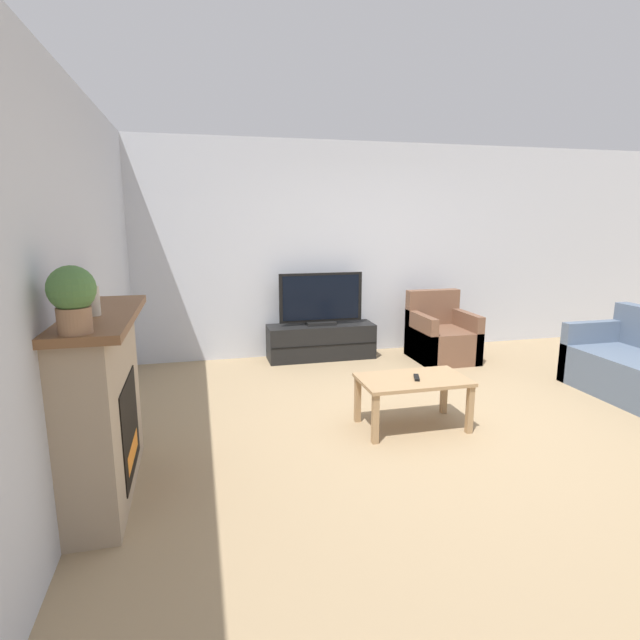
% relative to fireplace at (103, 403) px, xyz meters
% --- Properties ---
extents(ground_plane, '(24.00, 24.00, 0.00)m').
position_rel_fireplace_xyz_m(ground_plane, '(2.67, 0.47, -0.61)').
color(ground_plane, '#9E8460').
extents(wall_back, '(12.00, 0.06, 2.70)m').
position_rel_fireplace_xyz_m(wall_back, '(2.67, 3.01, 0.74)').
color(wall_back, silver).
rests_on(wall_back, ground).
extents(wall_left, '(0.06, 12.00, 2.70)m').
position_rel_fireplace_xyz_m(wall_left, '(-0.18, 0.47, 0.74)').
color(wall_left, silver).
rests_on(wall_left, ground).
extents(fireplace, '(0.42, 1.36, 1.19)m').
position_rel_fireplace_xyz_m(fireplace, '(0.00, 0.00, 0.00)').
color(fireplace, tan).
rests_on(fireplace, ground).
extents(mantel_vase_left, '(0.08, 0.08, 0.29)m').
position_rel_fireplace_xyz_m(mantel_vase_left, '(0.02, -0.41, 0.72)').
color(mantel_vase_left, '#512D23').
rests_on(mantel_vase_left, fireplace).
extents(mantel_vase_centre_left, '(0.08, 0.08, 0.20)m').
position_rel_fireplace_xyz_m(mantel_vase_centre_left, '(0.02, -0.10, 0.68)').
color(mantel_vase_centre_left, beige).
rests_on(mantel_vase_centre_left, fireplace).
extents(potted_plant, '(0.23, 0.23, 0.34)m').
position_rel_fireplace_xyz_m(potted_plant, '(0.02, -0.58, 0.77)').
color(potted_plant, '#936B4C').
rests_on(potted_plant, fireplace).
extents(tv_stand, '(1.35, 0.42, 0.44)m').
position_rel_fireplace_xyz_m(tv_stand, '(2.10, 2.73, -0.39)').
color(tv_stand, black).
rests_on(tv_stand, ground).
extents(tv, '(1.06, 0.18, 0.66)m').
position_rel_fireplace_xyz_m(tv, '(2.10, 2.73, 0.14)').
color(tv, black).
rests_on(tv, tv_stand).
extents(armchair, '(0.70, 0.76, 0.85)m').
position_rel_fireplace_xyz_m(armchair, '(3.57, 2.34, -0.33)').
color(armchair, brown).
rests_on(armchair, ground).
extents(coffee_table, '(0.91, 0.53, 0.44)m').
position_rel_fireplace_xyz_m(coffee_table, '(2.34, 0.48, -0.23)').
color(coffee_table, '#A37F56').
rests_on(coffee_table, ground).
extents(remote, '(0.09, 0.15, 0.02)m').
position_rel_fireplace_xyz_m(remote, '(2.36, 0.45, -0.16)').
color(remote, black).
rests_on(remote, coffee_table).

